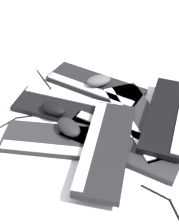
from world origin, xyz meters
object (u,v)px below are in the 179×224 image
(keyboard_0, at_px, (62,141))
(keyboard_2, at_px, (139,120))
(keyboard_5, at_px, (106,146))
(mouse_1, at_px, (68,127))
(keyboard_4, at_px, (67,108))
(mouse_3, at_px, (99,81))
(keyboard_1, at_px, (121,144))
(keyboard_6, at_px, (168,115))
(keyboard_3, at_px, (95,85))
(mouse_0, at_px, (54,108))

(keyboard_0, relative_size, keyboard_2, 0.94)
(keyboard_5, distance_m, mouse_1, 0.16)
(keyboard_4, distance_m, mouse_1, 0.15)
(keyboard_5, relative_size, mouse_3, 3.81)
(keyboard_1, xyz_separation_m, keyboard_6, (-0.23, -0.01, 0.03))
(keyboard_1, xyz_separation_m, keyboard_3, (-0.12, -0.35, 0.00))
(keyboard_5, relative_size, mouse_0, 3.81)
(keyboard_2, height_order, keyboard_3, same)
(keyboard_4, bearing_deg, keyboard_2, 134.35)
(keyboard_3, relative_size, keyboard_5, 1.10)
(keyboard_2, bearing_deg, keyboard_0, -10.56)
(mouse_0, distance_m, mouse_3, 0.26)
(keyboard_5, bearing_deg, mouse_1, -66.44)
(keyboard_6, bearing_deg, mouse_3, -71.46)
(keyboard_0, bearing_deg, keyboard_1, 144.37)
(keyboard_0, relative_size, keyboard_4, 0.99)
(keyboard_4, xyz_separation_m, keyboard_6, (-0.30, 0.27, 0.03))
(keyboard_1, relative_size, mouse_1, 4.17)
(keyboard_4, height_order, keyboard_5, keyboard_5)
(keyboard_0, distance_m, keyboard_6, 0.42)
(keyboard_0, bearing_deg, keyboard_5, 129.64)
(keyboard_1, distance_m, keyboard_6, 0.23)
(keyboard_6, relative_size, mouse_3, 3.97)
(keyboard_4, distance_m, keyboard_6, 0.40)
(keyboard_3, distance_m, keyboard_4, 0.20)
(keyboard_3, distance_m, keyboard_5, 0.40)
(keyboard_0, distance_m, keyboard_3, 0.37)
(keyboard_3, bearing_deg, mouse_1, 39.10)
(mouse_1, distance_m, mouse_3, 0.31)
(mouse_1, bearing_deg, keyboard_4, -34.20)
(mouse_0, relative_size, mouse_3, 1.00)
(keyboard_3, bearing_deg, keyboard_6, 108.18)
(keyboard_1, bearing_deg, keyboard_3, -108.14)
(keyboard_4, distance_m, mouse_3, 0.20)
(keyboard_1, relative_size, mouse_3, 4.17)
(keyboard_4, height_order, mouse_3, mouse_3)
(keyboard_5, bearing_deg, keyboard_6, -178.63)
(keyboard_6, relative_size, mouse_0, 3.97)
(keyboard_1, relative_size, keyboard_4, 1.05)
(mouse_1, bearing_deg, keyboard_1, -144.72)
(keyboard_4, xyz_separation_m, mouse_0, (0.06, 0.01, 0.04))
(keyboard_1, bearing_deg, keyboard_6, -178.66)
(keyboard_2, xyz_separation_m, keyboard_5, (0.21, 0.07, 0.03))
(keyboard_4, relative_size, keyboard_6, 1.00)
(keyboard_0, xyz_separation_m, keyboard_4, (-0.11, -0.15, 0.00))
(keyboard_0, height_order, mouse_0, mouse_0)
(mouse_0, bearing_deg, keyboard_1, -179.70)
(keyboard_3, bearing_deg, mouse_3, 102.55)
(keyboard_5, bearing_deg, keyboard_2, -161.72)
(keyboard_6, bearing_deg, keyboard_1, 1.34)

